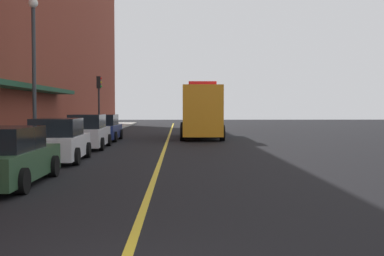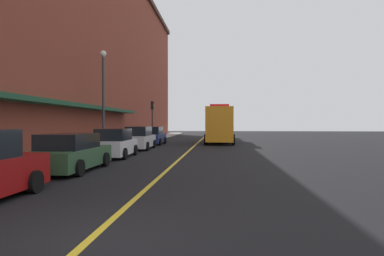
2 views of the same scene
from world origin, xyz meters
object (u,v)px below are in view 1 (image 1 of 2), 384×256
Objects in this scene: parked_car_1 at (3,158)px; traffic_light_near at (99,94)px; parked_car_2 at (58,141)px; parked_car_3 at (88,132)px; parked_car_4 at (104,128)px; utility_truck at (201,112)px; parking_meter_0 at (87,123)px; street_lamp_left at (34,57)px.

parked_car_1 is 1.11× the size of traffic_light_near.
parked_car_3 is (-0.02, 6.10, 0.03)m from parked_car_2.
utility_truck is (6.26, 2.81, 1.00)m from parked_car_4.
parked_car_2 is 1.01× the size of traffic_light_near.
parked_car_2 is 0.49× the size of utility_truck.
parked_car_4 is at bearing -65.26° from utility_truck.
street_lamp_left reaches higher than parking_meter_0.
street_lamp_left is 1.61× the size of traffic_light_near.
utility_truck is at bearing 52.74° from street_lamp_left.
traffic_light_near is at bearing 2.33° from parked_car_2.
utility_truck is 1.27× the size of street_lamp_left.
parking_meter_0 is (-1.33, 1.35, 0.28)m from parked_car_4.
traffic_light_near reaches higher than parked_car_1.
utility_truck is (6.16, 8.50, 0.96)m from parked_car_3.
utility_truck is 13.77m from street_lamp_left.
parked_car_4 is (-0.10, 5.69, -0.03)m from parked_car_3.
parked_car_2 reaches higher than parking_meter_0.
traffic_light_near is at bearing 87.27° from street_lamp_left.
parked_car_2 is at bearing -85.55° from traffic_light_near.
parked_car_1 is at bearing 177.47° from parked_car_2.
parked_car_2 is 13.23m from parking_meter_0.
parked_car_1 reaches higher than parking_meter_0.
parked_car_1 is at bearing -179.69° from parked_car_4.
parked_car_4 is 0.52× the size of utility_truck.
parked_car_3 reaches higher than parking_meter_0.
parked_car_1 is at bearing -86.72° from traffic_light_near.
utility_truck is (6.18, 20.25, 1.04)m from parked_car_1.
parked_car_4 is 3.41× the size of parking_meter_0.
parked_car_3 is 1.07× the size of parked_car_4.
parked_car_1 is 0.98× the size of parked_car_3.
parked_car_3 is 3.63× the size of parking_meter_0.
parked_car_1 is 17.44m from parked_car_4.
parked_car_3 is at bearing -78.55° from parking_meter_0.
street_lamp_left is (-0.60, -9.30, 3.34)m from parking_meter_0.
street_lamp_left is (-2.00, 9.49, 3.66)m from parked_car_1.
utility_truck reaches higher than parked_car_1.
parked_car_3 is at bearing -1.97° from parked_car_2.
parking_meter_0 is 9.90m from street_lamp_left.
parked_car_2 is 17.94m from traffic_light_near.
parked_car_1 is 1.05× the size of parked_car_4.
parked_car_2 reaches higher than parked_car_1.
traffic_light_near is at bearing 89.23° from parking_meter_0.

